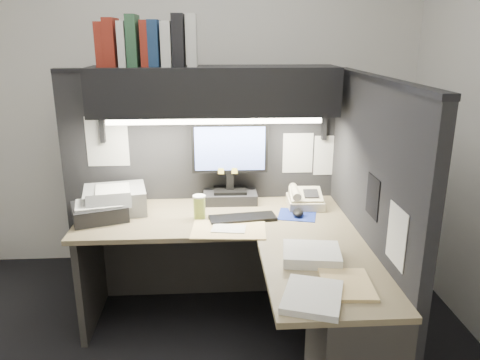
# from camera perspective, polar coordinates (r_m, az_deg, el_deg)

# --- Properties ---
(wall_back) EXTENTS (3.50, 0.04, 2.70)m
(wall_back) POSITION_cam_1_polar(r_m,az_deg,el_deg) (3.77, -5.14, 9.77)
(wall_back) COLOR silver
(wall_back) RESTS_ON floor
(wall_front) EXTENTS (3.50, 0.04, 2.70)m
(wall_front) POSITION_cam_1_polar(r_m,az_deg,el_deg) (0.88, -10.17, -16.07)
(wall_front) COLOR silver
(wall_front) RESTS_ON floor
(partition_back) EXTENTS (1.90, 0.06, 1.60)m
(partition_back) POSITION_cam_1_polar(r_m,az_deg,el_deg) (3.33, -4.62, -0.92)
(partition_back) COLOR black
(partition_back) RESTS_ON floor
(partition_right) EXTENTS (0.06, 1.50, 1.60)m
(partition_right) POSITION_cam_1_polar(r_m,az_deg,el_deg) (2.77, 15.27, -5.34)
(partition_right) COLOR black
(partition_right) RESTS_ON floor
(desk) EXTENTS (1.70, 1.53, 0.73)m
(desk) POSITION_cam_1_polar(r_m,az_deg,el_deg) (2.65, 4.11, -14.48)
(desk) COLOR #7C6F4F
(desk) RESTS_ON floor
(overhead_shelf) EXTENTS (1.55, 0.34, 0.30)m
(overhead_shelf) POSITION_cam_1_polar(r_m,az_deg,el_deg) (3.00, -3.15, 10.82)
(overhead_shelf) COLOR black
(overhead_shelf) RESTS_ON partition_back
(task_light_tube) EXTENTS (1.32, 0.04, 0.04)m
(task_light_tube) POSITION_cam_1_polar(r_m,az_deg,el_deg) (2.89, -3.08, 7.17)
(task_light_tube) COLOR white
(task_light_tube) RESTS_ON overhead_shelf
(monitor) EXTENTS (0.51, 0.23, 0.55)m
(monitor) POSITION_cam_1_polar(r_m,az_deg,el_deg) (3.18, -1.24, 1.05)
(monitor) COLOR black
(monitor) RESTS_ON desk
(keyboard) EXTENTS (0.43, 0.19, 0.02)m
(keyboard) POSITION_cam_1_polar(r_m,az_deg,el_deg) (2.93, 0.33, -4.65)
(keyboard) COLOR black
(keyboard) RESTS_ON desk
(mousepad) EXTENTS (0.28, 0.27, 0.00)m
(mousepad) POSITION_cam_1_polar(r_m,az_deg,el_deg) (3.03, 6.98, -4.25)
(mousepad) COLOR navy
(mousepad) RESTS_ON desk
(mouse) EXTENTS (0.09, 0.12, 0.04)m
(mouse) POSITION_cam_1_polar(r_m,az_deg,el_deg) (3.00, 7.07, -3.97)
(mouse) COLOR black
(mouse) RESTS_ON mousepad
(telephone) EXTENTS (0.24, 0.25, 0.10)m
(telephone) POSITION_cam_1_polar(r_m,az_deg,el_deg) (3.17, 7.95, -2.38)
(telephone) COLOR beige
(telephone) RESTS_ON desk
(coffee_cup) EXTENTS (0.09, 0.09, 0.14)m
(coffee_cup) POSITION_cam_1_polar(r_m,az_deg,el_deg) (2.94, -4.97, -3.38)
(coffee_cup) COLOR #C4CA50
(coffee_cup) RESTS_ON desk
(printer) EXTENTS (0.44, 0.40, 0.15)m
(printer) POSITION_cam_1_polar(r_m,az_deg,el_deg) (3.16, -14.97, -2.36)
(printer) COLOR gray
(printer) RESTS_ON desk
(notebook_stack) EXTENTS (0.39, 0.36, 0.10)m
(notebook_stack) POSITION_cam_1_polar(r_m,az_deg,el_deg) (3.06, -16.75, -3.72)
(notebook_stack) COLOR black
(notebook_stack) RESTS_ON desk
(open_folder) EXTENTS (0.46, 0.32, 0.01)m
(open_folder) POSITION_cam_1_polar(r_m,az_deg,el_deg) (2.78, -1.38, -6.06)
(open_folder) COLOR #D9BA7A
(open_folder) RESTS_ON desk
(paper_stack_a) EXTENTS (0.32, 0.28, 0.06)m
(paper_stack_a) POSITION_cam_1_polar(r_m,az_deg,el_deg) (2.45, 8.71, -8.97)
(paper_stack_a) COLOR white
(paper_stack_a) RESTS_ON desk
(paper_stack_b) EXTENTS (0.33, 0.37, 0.03)m
(paper_stack_b) POSITION_cam_1_polar(r_m,az_deg,el_deg) (2.12, 8.83, -13.88)
(paper_stack_b) COLOR white
(paper_stack_b) RESTS_ON desk
(manila_stack) EXTENTS (0.25, 0.30, 0.02)m
(manila_stack) POSITION_cam_1_polar(r_m,az_deg,el_deg) (2.25, 12.90, -12.32)
(manila_stack) COLOR #D9BA7A
(manila_stack) RESTS_ON desk
(binder_row) EXTENTS (0.60, 0.25, 0.31)m
(binder_row) POSITION_cam_1_polar(r_m,az_deg,el_deg) (3.01, -11.09, 16.14)
(binder_row) COLOR maroon
(binder_row) RESTS_ON overhead_shelf
(pinned_papers) EXTENTS (1.76, 1.31, 0.51)m
(pinned_papers) POSITION_cam_1_polar(r_m,az_deg,el_deg) (2.92, 2.86, 1.72)
(pinned_papers) COLOR white
(pinned_papers) RESTS_ON partition_back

